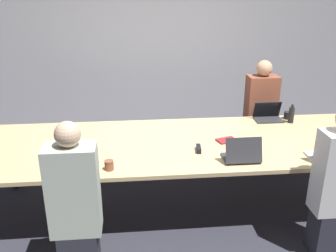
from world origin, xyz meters
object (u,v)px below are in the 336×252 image
Objects in this scene: laptop_near_right at (328,153)px; stapler at (199,149)px; cup_far_right at (288,115)px; laptop_near_left at (79,165)px; bottle_far_right at (291,115)px; laptop_far_right at (268,115)px; person_far_right at (260,114)px; person_near_left at (75,207)px; cup_near_left at (109,165)px; laptop_near_midright at (242,154)px; bottle_near_left at (51,156)px.

laptop_near_right is 2.14× the size of stapler.
cup_far_right is 0.60× the size of stapler.
laptop_near_left is 1.50× the size of bottle_far_right.
laptop_far_right is 1.02× the size of laptop_near_right.
person_near_left is at bearing -137.46° from person_far_right.
bottle_far_right reaches higher than cup_near_left.
person_near_left is (-1.50, -0.51, -0.15)m from laptop_near_midright.
bottle_near_left reaches higher than cup_far_right.
cup_far_right is at bearing -93.21° from laptop_near_right.
bottle_far_right is at bearing -132.55° from laptop_near_midright.
cup_far_right is at bearing -146.22° from person_near_left.
bottle_near_left is 1.42m from stapler.
laptop_near_midright is at bearing -177.58° from laptop_near_left.
bottle_near_left is 0.95× the size of bottle_far_right.
laptop_near_right is (0.19, -1.14, 0.01)m from laptop_far_right.
cup_near_left is at bearing -151.87° from cup_far_right.
cup_near_left is 0.99× the size of cup_far_right.
cup_near_left is at bearing -154.53° from bottle_far_right.
cup_near_left is 0.28× the size of laptop_near_right.
laptop_near_midright reaches higher than bottle_far_right.
bottle_far_right is 0.70× the size of laptop_near_right.
laptop_near_midright is at bearing -2.80° from bottle_near_left.
bottle_far_right is 1.43m from stapler.
laptop_far_right is at bearing 152.20° from bottle_far_right.
person_far_right is (2.18, 2.00, 0.01)m from person_near_left.
laptop_far_right is 0.24× the size of person_far_right.
bottle_near_left reaches higher than cup_near_left.
laptop_near_midright is 1.26m from laptop_far_right.
laptop_near_left reaches higher than bottle_near_left.
laptop_near_right is (0.14, -1.55, 0.15)m from person_far_right.
bottle_far_right is 1.01m from laptop_near_right.
person_far_right is at bearing 82.92° from laptop_far_right.
person_far_right is (2.46, 1.40, -0.17)m from bottle_near_left.
cup_far_right is (2.13, 1.14, 0.00)m from cup_near_left.
stapler is at bearing -150.93° from bottle_far_right.
bottle_near_left is 0.67× the size of laptop_near_right.
bottle_far_right is (2.38, 1.47, 0.18)m from person_near_left.
person_near_left is 4.26× the size of laptop_near_right.
bottle_near_left is at bearing -2.80° from laptop_near_midright.
laptop_near_left is 0.27m from cup_near_left.
person_near_left is at bearing -143.19° from laptop_far_right.
bottle_far_right is at bearing -95.14° from cup_far_right.
laptop_near_left is 0.30m from bottle_near_left.
laptop_near_left is 1.03× the size of laptop_far_right.
cup_far_right is 1.50m from stapler.
bottle_far_right is at bearing 25.47° from cup_near_left.
person_near_left is (0.02, -0.45, -0.15)m from laptop_near_left.
laptop_far_right is at bearing 45.07° from stapler.
laptop_near_left is 0.25× the size of person_far_right.
cup_near_left is (0.27, 0.01, -0.02)m from laptop_near_left.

